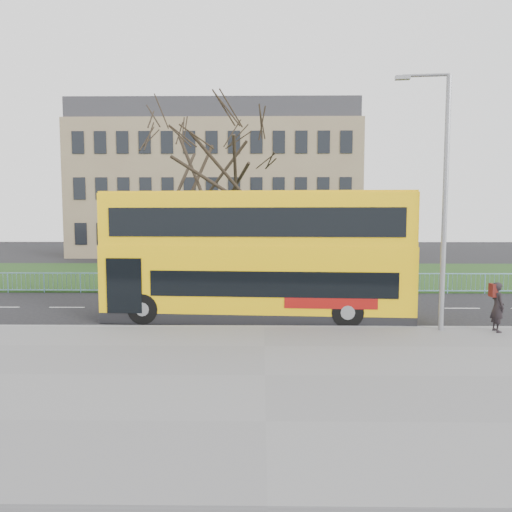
# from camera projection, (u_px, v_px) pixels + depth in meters

# --- Properties ---
(ground) EXTENTS (120.00, 120.00, 0.00)m
(ground) POSITION_uv_depth(u_px,v_px,m) (264.00, 320.00, 18.25)
(ground) COLOR black
(ground) RESTS_ON ground
(pavement) EXTENTS (80.00, 10.50, 0.12)m
(pavement) POSITION_uv_depth(u_px,v_px,m) (265.00, 377.00, 11.52)
(pavement) COLOR slate
(pavement) RESTS_ON ground
(kerb) EXTENTS (80.00, 0.20, 0.14)m
(kerb) POSITION_uv_depth(u_px,v_px,m) (264.00, 328.00, 16.70)
(kerb) COLOR gray
(kerb) RESTS_ON ground
(grass_verge) EXTENTS (80.00, 15.40, 0.08)m
(grass_verge) POSITION_uv_depth(u_px,v_px,m) (263.00, 275.00, 32.49)
(grass_verge) COLOR #1C3B15
(grass_verge) RESTS_ON ground
(guard_railing) EXTENTS (40.00, 0.12, 1.10)m
(guard_railing) POSITION_uv_depth(u_px,v_px,m) (263.00, 283.00, 24.78)
(guard_railing) COLOR #71A8C9
(guard_railing) RESTS_ON ground
(bare_tree) EXTENTS (8.43, 8.43, 12.04)m
(bare_tree) POSITION_uv_depth(u_px,v_px,m) (214.00, 185.00, 27.74)
(bare_tree) COLOR black
(bare_tree) RESTS_ON grass_verge
(civic_building) EXTENTS (30.00, 15.00, 14.00)m
(civic_building) POSITION_uv_depth(u_px,v_px,m) (219.00, 193.00, 52.60)
(civic_building) COLOR #826D52
(civic_building) RESTS_ON ground
(yellow_bus) EXTENTS (12.16, 3.64, 5.03)m
(yellow_bus) POSITION_uv_depth(u_px,v_px,m) (257.00, 253.00, 18.32)
(yellow_bus) COLOR yellow
(yellow_bus) RESTS_ON ground
(pedestrian) EXTENTS (0.42, 0.64, 1.74)m
(pedestrian) POSITION_uv_depth(u_px,v_px,m) (497.00, 307.00, 15.86)
(pedestrian) COLOR black
(pedestrian) RESTS_ON pavement
(street_lamp) EXTENTS (1.88, 0.35, 8.86)m
(street_lamp) POSITION_uv_depth(u_px,v_px,m) (442.00, 192.00, 15.77)
(street_lamp) COLOR gray
(street_lamp) RESTS_ON pavement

